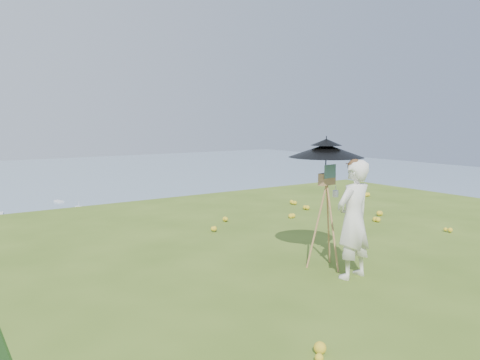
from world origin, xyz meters
TOP-DOWN VIEW (x-y plane):
  - ground at (0.00, 0.00)m, footprint 14.00×14.00m
  - slope_trees at (0.00, 35.00)m, footprint 110.00×50.00m
  - wildflowers at (0.00, 0.25)m, footprint 10.00×10.50m
  - painter at (-2.13, -1.65)m, footprint 0.72×0.51m
  - field_easel at (-2.12, -1.04)m, footprint 0.75×0.75m
  - sun_umbrella at (-2.12, -1.01)m, footprint 1.38×1.38m
  - painter_cap at (-2.13, -1.65)m, footprint 0.23×0.27m

SIDE VIEW (x-z plane):
  - slope_trees at x=0.00m, z-range -18.00..-12.00m
  - ground at x=0.00m, z-range 0.00..0.00m
  - wildflowers at x=0.00m, z-range 0.00..0.12m
  - field_easel at x=-2.12m, z-range 0.00..1.75m
  - painter at x=-2.13m, z-range 0.00..1.87m
  - painter_cap at x=-2.13m, z-range 1.77..1.87m
  - sun_umbrella at x=-2.12m, z-range 1.44..2.22m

